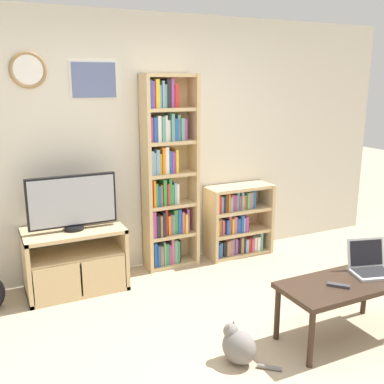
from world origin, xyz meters
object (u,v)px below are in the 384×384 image
bookshelf_tall (167,175)px  coffee_table (343,289)px  bookshelf_short (235,222)px  tv_stand (76,260)px  cat (238,346)px  remote_near_laptop (339,285)px  television (72,202)px  laptop (370,265)px

bookshelf_tall → coffee_table: bearing=-70.8°
bookshelf_tall → bookshelf_short: bearing=-2.4°
tv_stand → cat: tv_stand is taller
coffee_table → cat: coffee_table is taller
remote_near_laptop → cat: 0.87m
television → laptop: (1.98, -1.65, -0.34)m
bookshelf_short → cat: bearing=-120.2°
bookshelf_tall → cat: bearing=-97.0°
television → coffee_table: bearing=-45.6°
coffee_table → bookshelf_short: bearing=85.1°
laptop → coffee_table: bearing=-155.9°
bookshelf_tall → coffee_table: (0.66, -1.88, -0.58)m
tv_stand → coffee_table: 2.39m
bookshelf_tall → remote_near_laptop: size_ratio=13.72×
television → bookshelf_tall: bookshelf_tall is taller
coffee_table → cat: bearing=175.5°
television → coffee_table: 2.42m
laptop → remote_near_laptop: 0.42m
bookshelf_short → coffee_table: 1.86m
bookshelf_short → coffee_table: bookshelf_short is taller
bookshelf_tall → tv_stand: bearing=-170.5°
bookshelf_tall → cat: size_ratio=5.21×
remote_near_laptop → coffee_table: bearing=162.8°
bookshelf_tall → cat: bookshelf_tall is taller
bookshelf_short → laptop: 1.81m
bookshelf_short → remote_near_laptop: bookshelf_short is taller
tv_stand → television: television is taller
bookshelf_short → laptop: bearing=-85.0°
laptop → remote_near_laptop: (-0.41, -0.09, -0.05)m
cat → remote_near_laptop: bearing=-35.1°
bookshelf_tall → laptop: 2.13m
tv_stand → remote_near_laptop: tv_stand is taller
television → remote_near_laptop: 2.38m
television → bookshelf_tall: 1.03m
coffee_table → remote_near_laptop: remote_near_laptop is taller
coffee_table → remote_near_laptop: size_ratio=6.76×
bookshelf_short → laptop: (0.16, -1.80, 0.15)m
tv_stand → bookshelf_tall: (1.01, 0.17, 0.69)m
television → cat: television is taller
television → laptop: television is taller
bookshelf_short → cat: size_ratio=2.08×
bookshelf_short → cat: (-1.04, -1.78, -0.26)m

